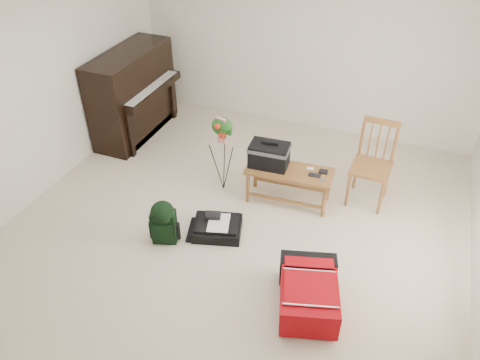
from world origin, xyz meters
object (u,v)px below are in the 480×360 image
at_px(piano, 134,96).
at_px(black_duffel, 217,227).
at_px(green_backpack, 163,220).
at_px(bench, 276,159).
at_px(dining_chair, 372,165).
at_px(flower_stand, 223,155).
at_px(red_suitcase, 310,289).

height_order(piano, black_duffel, piano).
xyz_separation_m(black_duffel, green_backpack, (-0.48, -0.33, 0.21)).
relative_size(piano, bench, 1.43).
distance_m(dining_chair, flower_stand, 1.77).
bearing_deg(piano, flower_stand, -25.17).
bearing_deg(bench, dining_chair, 15.71).
bearing_deg(red_suitcase, piano, 129.67).
distance_m(red_suitcase, flower_stand, 2.02).
bearing_deg(piano, black_duffel, -38.56).
xyz_separation_m(piano, black_duffel, (2.02, -1.61, -0.52)).
bearing_deg(dining_chair, red_suitcase, -94.82).
xyz_separation_m(red_suitcase, black_duffel, (-1.21, 0.56, -0.10)).
relative_size(bench, dining_chair, 1.01).
bearing_deg(piano, red_suitcase, -33.87).
xyz_separation_m(red_suitcase, green_backpack, (-1.69, 0.23, 0.11)).
bearing_deg(black_duffel, red_suitcase, -41.17).
bearing_deg(piano, bench, -17.24).
bearing_deg(red_suitcase, dining_chair, 65.99).
height_order(bench, dining_chair, dining_chair).
bearing_deg(flower_stand, red_suitcase, -25.34).
bearing_deg(flower_stand, dining_chair, 32.11).
distance_m(piano, flower_stand, 1.94).
bearing_deg(dining_chair, green_backpack, -138.13).
xyz_separation_m(dining_chair, flower_stand, (-1.71, -0.46, 0.01)).
xyz_separation_m(bench, green_backpack, (-0.87, -1.19, -0.27)).
distance_m(bench, flower_stand, 0.65).
height_order(bench, black_duffel, bench).
distance_m(black_duffel, green_backpack, 0.62).
bearing_deg(green_backpack, bench, 35.53).
relative_size(dining_chair, green_backpack, 1.97).
xyz_separation_m(dining_chair, red_suitcase, (-0.24, -1.80, -0.33)).
relative_size(piano, dining_chair, 1.45).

